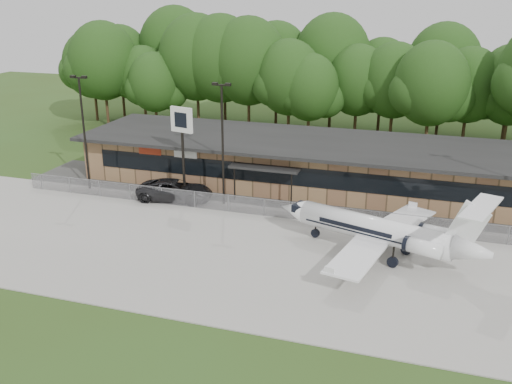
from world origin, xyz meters
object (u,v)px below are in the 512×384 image
(suv, at_px, (175,190))
(business_jet, at_px, (382,232))
(pole_sign, at_px, (182,130))
(terminal, at_px, (303,161))

(suv, bearing_deg, business_jet, -115.69)
(suv, bearing_deg, pole_sign, -61.30)
(terminal, height_order, pole_sign, pole_sign)
(terminal, distance_m, pole_sign, 11.94)
(terminal, bearing_deg, business_jet, -57.33)
(terminal, xyz_separation_m, pole_sign, (-8.71, -7.14, 3.97))
(business_jet, height_order, suv, business_jet)
(business_jet, distance_m, suv, 18.93)
(business_jet, xyz_separation_m, pole_sign, (-17.32, 6.29, 4.31))
(suv, xyz_separation_m, pole_sign, (0.67, 0.50, 5.26))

